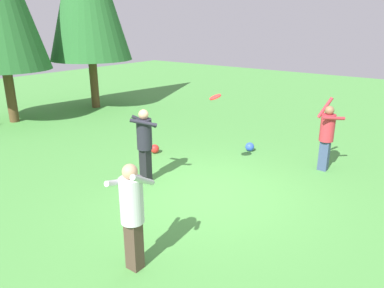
# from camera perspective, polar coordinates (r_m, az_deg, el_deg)

# --- Properties ---
(ground_plane) EXTENTS (40.00, 40.00, 0.00)m
(ground_plane) POSITION_cam_1_polar(r_m,az_deg,el_deg) (8.02, 2.35, -7.50)
(ground_plane) COLOR #4C9342
(person_thrower) EXTENTS (0.67, 0.67, 1.80)m
(person_thrower) POSITION_cam_1_polar(r_m,az_deg,el_deg) (9.42, 20.23, 1.68)
(person_thrower) COLOR #38476B
(person_thrower) RESTS_ON ground_plane
(person_catcher) EXTENTS (0.74, 0.75, 1.70)m
(person_catcher) POSITION_cam_1_polar(r_m,az_deg,el_deg) (8.24, -7.40, 0.67)
(person_catcher) COLOR black
(person_catcher) RESTS_ON ground_plane
(person_bystander) EXTENTS (0.66, 0.61, 1.68)m
(person_bystander) POSITION_cam_1_polar(r_m,az_deg,el_deg) (5.35, -9.32, -9.89)
(person_bystander) COLOR #4C382D
(person_bystander) RESTS_ON ground_plane
(frisbee) EXTENTS (0.37, 0.37, 0.13)m
(frisbee) POSITION_cam_1_polar(r_m,az_deg,el_deg) (8.10, 3.64, 7.30)
(frisbee) COLOR red
(ball_blue) EXTENTS (0.25, 0.25, 0.25)m
(ball_blue) POSITION_cam_1_polar(r_m,az_deg,el_deg) (10.54, 8.97, -0.44)
(ball_blue) COLOR blue
(ball_blue) RESTS_ON ground_plane
(ball_red) EXTENTS (0.25, 0.25, 0.25)m
(ball_red) POSITION_cam_1_polar(r_m,az_deg,el_deg) (10.31, -5.82, -0.75)
(ball_red) COLOR red
(ball_red) RESTS_ON ground_plane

